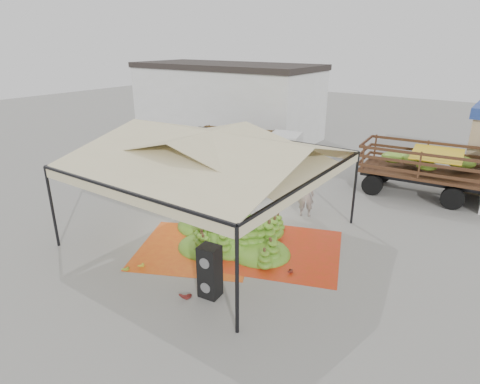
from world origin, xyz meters
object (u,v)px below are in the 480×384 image
Objects in this scene: banana_heap at (232,226)px; speaker_stack at (210,271)px; vendor at (306,195)px; truck_left at (251,145)px; truck_right at (451,168)px.

banana_heap is 3.49m from speaker_stack.
truck_left is (-5.81, 4.58, 0.35)m from vendor.
vendor is (1.20, 3.61, 0.37)m from banana_heap.
banana_heap is 9.43m from truck_left.
truck_left is at bearing -179.99° from truck_right.
truck_right is at bearing -154.25° from vendor.
truck_left reaches higher than speaker_stack.
banana_heap is 10.80m from truck_right.
speaker_stack is 0.22× the size of truck_right.
banana_heap is 0.84× the size of truck_left.
vendor is at bearing 85.94° from speaker_stack.
banana_heap is at bearing -76.02° from truck_left.
speaker_stack is 0.25× the size of truck_left.
banana_heap is at bearing 47.20° from vendor.
truck_right is at bearing 57.63° from banana_heap.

